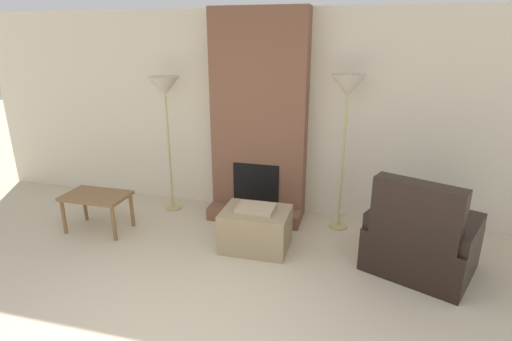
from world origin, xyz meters
TOP-DOWN VIEW (x-y plane):
  - wall_back at (0.00, 3.12)m, footprint 8.25×0.06m
  - fireplace at (0.00, 2.91)m, footprint 1.19×0.59m
  - ottoman at (0.20, 2.00)m, footprint 0.73×0.56m
  - armchair at (1.89, 1.94)m, footprint 1.22×1.15m
  - side_table at (-1.77, 1.93)m, footprint 0.76×0.47m
  - floor_lamp_left at (-1.19, 2.75)m, footprint 0.40×0.40m
  - floor_lamp_right at (1.07, 2.75)m, footprint 0.40×0.40m

SIDE VIEW (x-z plane):
  - ottoman at x=0.20m, z-range -0.02..0.48m
  - armchair at x=1.89m, z-range -0.20..0.83m
  - side_table at x=-1.77m, z-range 0.17..0.64m
  - fireplace at x=0.00m, z-range -0.06..2.54m
  - wall_back at x=0.00m, z-range 0.00..2.60m
  - floor_lamp_left at x=-1.19m, z-range 0.71..2.50m
  - floor_lamp_right at x=1.07m, z-range 0.74..2.61m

